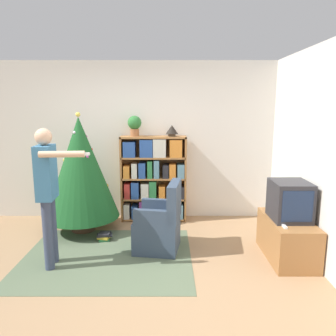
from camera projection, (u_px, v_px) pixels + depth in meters
name	position (u px, v px, depth m)	size (l,w,h in m)	color
ground_plane	(120.00, 271.00, 3.79)	(14.00, 14.00, 0.00)	#9E7A56
wall_back	(135.00, 141.00, 5.50)	(8.00, 0.10, 2.60)	silver
wall_right	(336.00, 160.00, 3.54)	(0.10, 8.00, 2.60)	silver
area_rug	(109.00, 256.00, 4.15)	(2.11, 1.77, 0.01)	#56664C
bookshelf	(155.00, 179.00, 5.39)	(1.07, 0.30, 1.40)	#A8703D
tv_stand	(288.00, 239.00, 4.08)	(0.50, 0.95, 0.51)	#996638
television	(291.00, 201.00, 3.98)	(0.43, 0.50, 0.47)	#28282D
game_remote	(286.00, 227.00, 3.75)	(0.04, 0.12, 0.02)	white
christmas_tree	(82.00, 168.00, 4.87)	(1.11, 1.11, 1.80)	#4C3323
armchair	(161.00, 226.00, 4.31)	(0.65, 0.64, 0.92)	#334256
standing_person	(49.00, 187.00, 3.75)	(0.65, 0.47, 1.64)	#38425B
potted_plant	(136.00, 124.00, 5.23)	(0.22, 0.22, 0.33)	#935B38
table_lamp	(173.00, 130.00, 5.24)	(0.20, 0.20, 0.18)	#473828
book_pile_near_tree	(106.00, 236.00, 4.66)	(0.23, 0.19, 0.11)	#2D7A42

